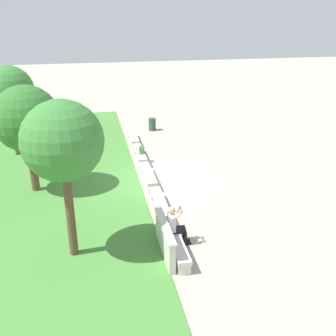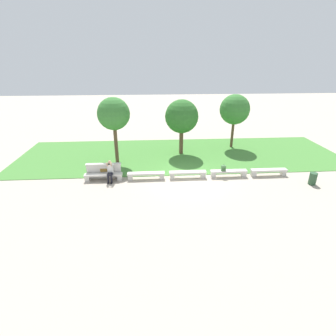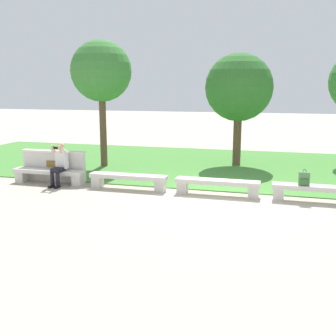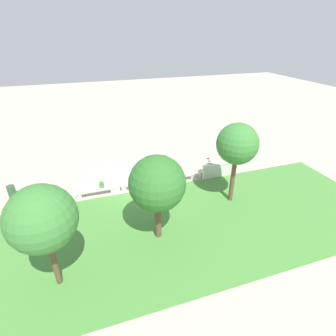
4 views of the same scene
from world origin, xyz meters
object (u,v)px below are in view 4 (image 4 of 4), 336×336
Objects in this scene: bench_far at (96,191)px; bench_near at (178,177)px; bench_end at (49,199)px; tree_right_background at (42,219)px; trash_bin at (12,191)px; bench_main at (215,171)px; backpack at (102,185)px; person_photographer at (209,166)px; tree_behind_wall at (237,144)px; tree_left_background at (157,184)px; bench_mid at (139,183)px.

bench_near is at bearing 180.00° from bench_far.
bench_end is 0.53× the size of tree_right_background.
trash_bin is (2.14, -1.42, 0.07)m from bench_end.
bench_main is 12.92m from trash_bin.
backpack is (-0.38, -0.04, 0.32)m from bench_far.
bench_far is 0.53× the size of tree_right_background.
person_photographer is 1.76× the size of trash_bin.
bench_main is 4.48m from tree_behind_wall.
tree_left_background is at bearing 17.95° from tree_behind_wall.
bench_near and bench_end have the same top height.
person_photographer is 11.53m from tree_right_background.
person_photographer is (-2.22, -0.08, 0.43)m from bench_near.
tree_behind_wall is (0.07, 3.11, 2.83)m from person_photographer.
trash_bin is (12.31, -4.45, -3.19)m from tree_behind_wall.
tree_behind_wall reaches higher than bench_far.
person_photographer is at bearing 173.81° from trash_bin.
bench_far is at bearing 5.63° from backpack.
bench_end is at bearing 0.00° from bench_near.
backpack is at bearing 165.08° from trash_bin.
backpack is 0.57× the size of trash_bin.
person_photographer is at bearing -179.09° from bench_mid.
bench_end is at bearing 0.70° from backpack.
tree_left_background is at bearing 40.35° from bench_main.
tree_right_background is at bearing 30.87° from bench_main.
bench_mid is (2.68, 0.00, 0.00)m from bench_near.
bench_end is 1.79× the size of person_photographer.
bench_far is 0.50× the size of tree_behind_wall.
tree_behind_wall is (0.53, 3.03, 3.26)m from bench_main.
tree_left_background is (0.09, 4.63, 2.68)m from bench_mid.
tree_left_background is at bearing 43.32° from person_photographer.
bench_mid is 1.79× the size of person_photographer.
bench_end is 7.50m from tree_left_background.
person_photographer is 0.28× the size of tree_behind_wall.
tree_right_background reaches higher than bench_far.
tree_behind_wall is (-7.50, 3.03, 3.26)m from bench_far.
bench_mid is 0.53× the size of tree_right_background.
person_photographer reaches higher than bench_end.
tree_left_background is 5.72× the size of trash_bin.
bench_mid is 1.00× the size of bench_end.
person_photographer reaches higher than trash_bin.
person_photographer is 0.31× the size of tree_left_background.
person_photographer is 3.08× the size of backpack.
trash_bin is (4.82, -1.42, 0.07)m from bench_far.
bench_near is 8.03m from bench_end.
bench_main is at bearing 170.35° from person_photographer.
tree_behind_wall is (-2.15, 3.03, 3.26)m from bench_near.
tree_behind_wall reaches higher than person_photographer.
backpack reaches higher than bench_near.
trash_bin is at bearing -68.69° from tree_right_background.
tree_right_background is at bearing 71.97° from bench_far.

